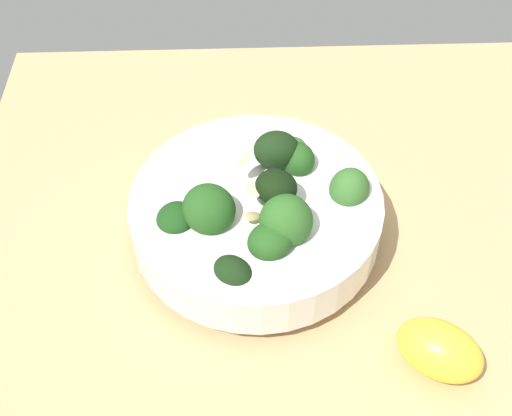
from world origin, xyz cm
name	(u,v)px	position (x,y,z in cm)	size (l,w,h in cm)	color
ground_plane	(321,280)	(0.00, 0.00, -1.60)	(62.54, 62.54, 3.19)	tan
bowl_of_broccoli	(258,212)	(5.18, -3.21, 3.61)	(20.52, 20.52, 8.89)	white
lemon_wedge	(440,350)	(-7.41, 9.07, 2.05)	(6.38, 4.31, 4.10)	yellow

